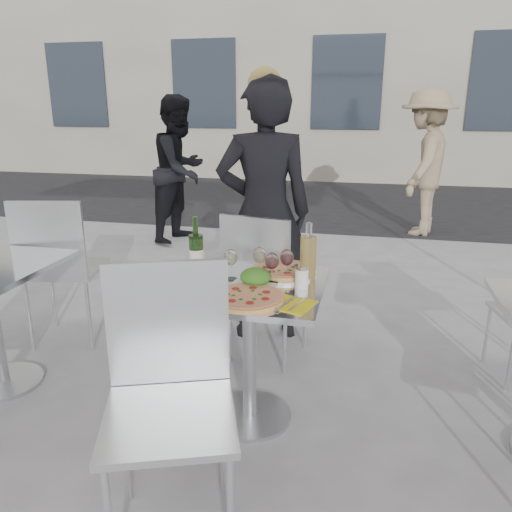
% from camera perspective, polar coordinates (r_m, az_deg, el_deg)
% --- Properties ---
extents(ground, '(80.00, 80.00, 0.00)m').
position_cam_1_polar(ground, '(2.78, -0.71, -17.92)').
color(ground, slate).
extents(street_asphalt, '(24.00, 5.00, 0.00)m').
position_cam_1_polar(street_asphalt, '(8.88, 9.05, 6.44)').
color(street_asphalt, black).
rests_on(street_asphalt, ground).
extents(main_table, '(0.72, 0.72, 0.75)m').
position_cam_1_polar(main_table, '(2.51, -0.75, -7.78)').
color(main_table, '#B7BABF').
rests_on(main_table, ground).
extents(chair_far, '(0.53, 0.54, 0.97)m').
position_cam_1_polar(chair_far, '(3.07, 0.73, -2.33)').
color(chair_far, silver).
rests_on(chair_far, ground).
extents(chair_near, '(0.60, 0.61, 1.03)m').
position_cam_1_polar(chair_near, '(1.94, -9.90, -13.65)').
color(chair_near, silver).
rests_on(chair_near, ground).
extents(side_chair_lfar, '(0.56, 0.57, 1.02)m').
position_cam_1_polar(side_chair_lfar, '(3.53, -21.68, -0.45)').
color(side_chair_lfar, silver).
rests_on(side_chair_lfar, ground).
extents(woman_diner, '(0.74, 0.59, 1.77)m').
position_cam_1_polar(woman_diner, '(3.38, 0.94, 4.92)').
color(woman_diner, black).
rests_on(woman_diner, ground).
extents(pedestrian_a, '(0.82, 0.96, 1.70)m').
position_cam_1_polar(pedestrian_a, '(6.04, -8.63, 9.72)').
color(pedestrian_a, black).
rests_on(pedestrian_a, ground).
extents(pedestrian_b, '(0.96, 1.29, 1.79)m').
position_cam_1_polar(pedestrian_b, '(6.60, 18.69, 10.04)').
color(pedestrian_b, '#927D5E').
rests_on(pedestrian_b, ground).
extents(pizza_near, '(0.34, 0.34, 0.02)m').
position_cam_1_polar(pizza_near, '(2.24, -1.06, -4.76)').
color(pizza_near, '#E8A55A').
rests_on(pizza_near, main_table).
extents(pizza_far, '(0.36, 0.36, 0.03)m').
position_cam_1_polar(pizza_far, '(2.58, 3.07, -1.70)').
color(pizza_far, white).
rests_on(pizza_far, main_table).
extents(salad_plate, '(0.22, 0.22, 0.09)m').
position_cam_1_polar(salad_plate, '(2.41, -0.05, -2.57)').
color(salad_plate, white).
rests_on(salad_plate, main_table).
extents(wine_bottle, '(0.07, 0.08, 0.29)m').
position_cam_1_polar(wine_bottle, '(2.59, -6.84, 0.55)').
color(wine_bottle, '#2E5921').
rests_on(wine_bottle, main_table).
extents(carafe, '(0.08, 0.08, 0.29)m').
position_cam_1_polar(carafe, '(2.48, 5.98, -0.08)').
color(carafe, tan).
rests_on(carafe, main_table).
extents(sugar_shaker, '(0.06, 0.06, 0.11)m').
position_cam_1_polar(sugar_shaker, '(2.39, 5.25, -2.36)').
color(sugar_shaker, white).
rests_on(sugar_shaker, main_table).
extents(wineglass_white_a, '(0.07, 0.07, 0.16)m').
position_cam_1_polar(wineglass_white_a, '(2.47, -2.90, -0.27)').
color(wineglass_white_a, white).
rests_on(wineglass_white_a, main_table).
extents(wineglass_white_b, '(0.07, 0.07, 0.16)m').
position_cam_1_polar(wineglass_white_b, '(2.51, 0.40, -0.00)').
color(wineglass_white_b, white).
rests_on(wineglass_white_b, main_table).
extents(wineglass_red_a, '(0.07, 0.07, 0.16)m').
position_cam_1_polar(wineglass_red_a, '(2.41, 1.83, -0.70)').
color(wineglass_red_a, white).
rests_on(wineglass_red_a, main_table).
extents(wineglass_red_b, '(0.07, 0.07, 0.16)m').
position_cam_1_polar(wineglass_red_b, '(2.47, 3.54, -0.29)').
color(wineglass_red_b, white).
rests_on(wineglass_red_b, main_table).
extents(napkin_left, '(0.24, 0.24, 0.01)m').
position_cam_1_polar(napkin_left, '(2.26, -8.29, -5.00)').
color(napkin_left, '#D5C712').
rests_on(napkin_left, main_table).
extents(napkin_right, '(0.23, 0.23, 0.01)m').
position_cam_1_polar(napkin_right, '(2.20, 4.06, -5.48)').
color(napkin_right, '#D5C712').
rests_on(napkin_right, main_table).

